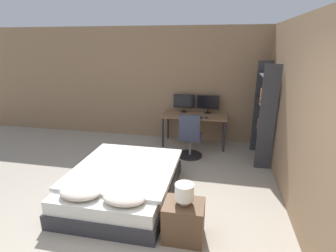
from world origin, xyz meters
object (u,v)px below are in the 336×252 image
(monitor_right, at_px, (208,103))
(keyboard, at_px, (194,117))
(monitor_left, at_px, (184,102))
(office_chair, at_px, (190,140))
(desk, at_px, (195,118))
(computer_mouse, at_px, (207,118))
(bedside_lamp, at_px, (184,192))
(bed, at_px, (123,183))
(nightstand, at_px, (184,221))
(bookshelf, at_px, (265,109))

(monitor_right, bearing_deg, keyboard, -120.90)
(monitor_left, height_order, office_chair, monitor_left)
(monitor_right, distance_m, office_chair, 1.18)
(desk, height_order, computer_mouse, computer_mouse)
(bedside_lamp, height_order, monitor_right, monitor_right)
(bedside_lamp, xyz_separation_m, monitor_right, (0.07, 3.39, 0.33))
(bed, height_order, office_chair, office_chair)
(monitor_left, relative_size, keyboard, 1.30)
(bed, relative_size, monitor_left, 3.84)
(bed, xyz_separation_m, office_chair, (0.83, 1.69, 0.16))
(desk, bearing_deg, office_chair, -90.66)
(keyboard, bearing_deg, nightstand, -85.77)
(nightstand, height_order, keyboard, keyboard)
(bedside_lamp, bearing_deg, office_chair, 95.32)
(monitor_right, distance_m, keyboard, 0.60)
(monitor_left, xyz_separation_m, keyboard, (0.28, -0.47, -0.24))
(keyboard, xyz_separation_m, bookshelf, (1.43, -0.38, 0.35))
(computer_mouse, relative_size, bookshelf, 0.04)
(computer_mouse, bearing_deg, monitor_right, 90.90)
(desk, bearing_deg, monitor_right, 40.07)
(bedside_lamp, height_order, bookshelf, bookshelf)
(bedside_lamp, height_order, monitor_left, monitor_left)
(bedside_lamp, xyz_separation_m, keyboard, (-0.22, 2.92, 0.09))
(monitor_left, xyz_separation_m, computer_mouse, (0.57, -0.47, -0.23))
(bedside_lamp, distance_m, office_chair, 2.44)
(keyboard, relative_size, computer_mouse, 5.70)
(monitor_left, relative_size, monitor_right, 1.00)
(bookshelf, bearing_deg, keyboard, 165.03)
(office_chair, bearing_deg, bed, -116.28)
(nightstand, distance_m, bedside_lamp, 0.40)
(bedside_lamp, bearing_deg, keyboard, 94.23)
(nightstand, bearing_deg, keyboard, 94.23)
(bed, bearing_deg, monitor_right, 67.16)
(bed, bearing_deg, bookshelf, 38.62)
(monitor_left, xyz_separation_m, bookshelf, (1.71, -0.85, 0.11))
(nightstand, xyz_separation_m, monitor_right, (0.07, 3.39, 0.73))
(bedside_lamp, bearing_deg, bookshelf, 64.42)
(bed, height_order, bookshelf, bookshelf)
(bed, distance_m, monitor_left, 2.83)
(bed, distance_m, nightstand, 1.28)
(bedside_lamp, distance_m, bookshelf, 2.85)
(desk, distance_m, computer_mouse, 0.39)
(bedside_lamp, height_order, computer_mouse, computer_mouse)
(keyboard, distance_m, office_chair, 0.62)
(bed, height_order, nightstand, bed)
(desk, height_order, keyboard, keyboard)
(bedside_lamp, relative_size, keyboard, 0.66)
(bed, xyz_separation_m, bookshelf, (2.27, 1.82, 0.85))
(nightstand, distance_m, monitor_left, 3.51)
(monitor_right, bearing_deg, office_chair, -106.51)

